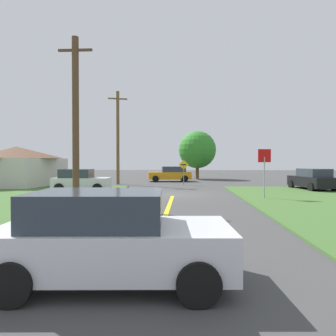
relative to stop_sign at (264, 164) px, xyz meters
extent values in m
plane|color=#414141|center=(-5.28, 2.34, -2.01)|extent=(120.00, 120.00, 0.00)
cube|color=yellow|center=(-5.28, -5.66, -2.00)|extent=(0.20, 14.00, 0.01)
cylinder|color=#9EA0A8|center=(0.00, 0.00, -0.80)|extent=(0.07, 0.07, 2.41)
cube|color=red|center=(0.00, 0.00, 0.47)|extent=(0.74, 0.14, 0.75)
cube|color=black|center=(5.03, 6.11, -1.37)|extent=(2.35, 4.59, 0.76)
cube|color=#2D3842|center=(5.07, 5.82, -0.69)|extent=(1.87, 2.61, 0.60)
cylinder|color=black|center=(3.97, 7.47, -1.67)|extent=(0.31, 0.70, 0.68)
cylinder|color=black|center=(5.68, 7.70, -1.67)|extent=(0.31, 0.70, 0.68)
cylinder|color=black|center=(4.38, 4.51, -1.67)|extent=(0.31, 0.70, 0.68)
cylinder|color=black|center=(6.09, 4.74, -1.67)|extent=(0.31, 0.70, 0.68)
cube|color=orange|center=(-6.20, 15.88, -1.37)|extent=(4.78, 2.41, 0.76)
cube|color=#2D3842|center=(-5.77, 15.94, -0.69)|extent=(2.71, 1.91, 0.60)
cylinder|color=black|center=(-7.62, 14.79, -1.67)|extent=(0.70, 0.31, 0.68)
cylinder|color=black|center=(-7.86, 16.53, -1.67)|extent=(0.70, 0.31, 0.68)
cylinder|color=black|center=(-4.54, 15.23, -1.67)|extent=(0.70, 0.31, 0.68)
cylinder|color=black|center=(-4.78, 16.96, -1.67)|extent=(0.70, 0.31, 0.68)
cube|color=silver|center=(-5.73, -12.72, -1.37)|extent=(4.18, 2.16, 0.76)
cube|color=#2D3842|center=(-6.03, -12.74, -0.69)|extent=(2.34, 1.82, 0.60)
cylinder|color=black|center=(-4.40, -11.70, -1.67)|extent=(0.69, 0.26, 0.68)
cylinder|color=black|center=(-4.29, -13.58, -1.67)|extent=(0.69, 0.26, 0.68)
cylinder|color=black|center=(-7.17, -11.86, -1.67)|extent=(0.69, 0.26, 0.68)
cylinder|color=black|center=(-7.05, -13.74, -1.67)|extent=(0.69, 0.26, 0.68)
cube|color=silver|center=(-11.72, 3.53, -1.37)|extent=(3.88, 1.88, 0.76)
cube|color=#2D3842|center=(-12.12, 3.52, -0.69)|extent=(2.15, 1.63, 0.60)
cylinder|color=black|center=(-10.44, 4.44, -1.67)|extent=(0.69, 0.24, 0.68)
cylinder|color=black|center=(-10.40, 2.69, -1.67)|extent=(0.69, 0.24, 0.68)
cylinder|color=black|center=(-13.05, 4.38, -1.67)|extent=(0.69, 0.24, 0.68)
cylinder|color=black|center=(-13.01, 2.63, -1.67)|extent=(0.69, 0.24, 0.68)
cylinder|color=brown|center=(-10.24, -1.90, 2.32)|extent=(0.35, 0.35, 8.66)
cube|color=brown|center=(-10.24, -1.90, 5.96)|extent=(1.80, 0.13, 0.12)
cylinder|color=brown|center=(-10.85, 11.27, 2.37)|extent=(0.29, 0.29, 8.76)
cube|color=brown|center=(-10.85, 11.27, 6.05)|extent=(1.76, 0.64, 0.12)
cylinder|color=slate|center=(-4.64, 10.67, -1.08)|extent=(0.08, 0.08, 1.86)
cube|color=yellow|center=(-4.64, 10.67, -0.15)|extent=(0.90, 0.13, 0.91)
cube|color=black|center=(-4.64, 10.67, -0.15)|extent=(0.45, 0.09, 0.10)
cylinder|color=brown|center=(-3.01, 20.99, -1.11)|extent=(0.39, 0.39, 1.79)
sphere|color=#2F8428|center=(-3.01, 20.99, 1.62)|extent=(4.61, 4.61, 4.61)
cube|color=beige|center=(-19.21, 8.52, -0.79)|extent=(6.72, 7.47, 2.44)
pyramid|color=brown|center=(-19.21, 8.52, 0.94)|extent=(6.72, 7.47, 1.03)
camera|label=1|loc=(-4.49, -18.21, 0.14)|focal=33.78mm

